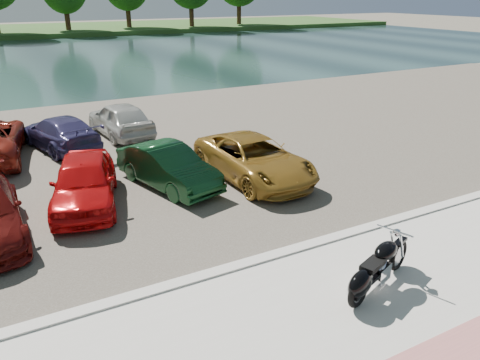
# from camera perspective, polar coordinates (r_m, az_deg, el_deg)

# --- Properties ---
(ground) EXTENTS (200.00, 200.00, 0.00)m
(ground) POSITION_cam_1_polar(r_m,az_deg,el_deg) (9.48, 14.00, -14.04)
(ground) COLOR #595447
(ground) RESTS_ON ground
(promenade) EXTENTS (60.00, 6.00, 0.10)m
(promenade) POSITION_cam_1_polar(r_m,az_deg,el_deg) (8.91, 18.46, -16.84)
(promenade) COLOR beige
(promenade) RESTS_ON ground
(kerb) EXTENTS (60.00, 0.30, 0.14)m
(kerb) POSITION_cam_1_polar(r_m,az_deg,el_deg) (10.72, 6.89, -8.47)
(kerb) COLOR beige
(kerb) RESTS_ON ground
(parking_lot) EXTENTS (60.00, 18.00, 0.04)m
(parking_lot) POSITION_cam_1_polar(r_m,az_deg,el_deg) (18.19, -9.55, 4.18)
(parking_lot) COLOR #454138
(parking_lot) RESTS_ON ground
(river) EXTENTS (120.00, 40.00, 0.00)m
(river) POSITION_cam_1_polar(r_m,az_deg,el_deg) (46.12, -22.03, 13.57)
(river) COLOR #1B3030
(river) RESTS_ON ground
(far_bank) EXTENTS (120.00, 24.00, 0.60)m
(far_bank) POSITION_cam_1_polar(r_m,az_deg,el_deg) (77.83, -25.38, 16.11)
(far_bank) COLOR #264C1B
(far_bank) RESTS_ON ground
(motorcycle) EXTENTS (2.24, 1.07, 1.05)m
(motorcycle) POSITION_cam_1_polar(r_m,az_deg,el_deg) (9.38, 16.08, -10.57)
(motorcycle) COLOR black
(motorcycle) RESTS_ON promenade
(car_4) EXTENTS (2.58, 4.29, 1.37)m
(car_4) POSITION_cam_1_polar(r_m,az_deg,el_deg) (13.29, -18.46, -0.18)
(car_4) COLOR red
(car_4) RESTS_ON parking_lot
(car_5) EXTENTS (2.26, 3.99, 1.25)m
(car_5) POSITION_cam_1_polar(r_m,az_deg,el_deg) (14.02, -8.76, 1.62)
(car_5) COLOR #0E3519
(car_5) RESTS_ON parking_lot
(car_6) EXTENTS (2.37, 4.78, 1.30)m
(car_6) POSITION_cam_1_polar(r_m,az_deg,el_deg) (14.47, 1.72, 2.63)
(car_6) COLOR olive
(car_6) RESTS_ON parking_lot
(car_11) EXTENTS (2.73, 4.53, 1.23)m
(car_11) POSITION_cam_1_polar(r_m,az_deg,el_deg) (18.56, -21.07, 5.41)
(car_11) COLOR navy
(car_11) RESTS_ON parking_lot
(car_12) EXTENTS (2.05, 4.22, 1.39)m
(car_12) POSITION_cam_1_polar(r_m,az_deg,el_deg) (19.57, -14.41, 7.23)
(car_12) COLOR #BBBCB6
(car_12) RESTS_ON parking_lot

